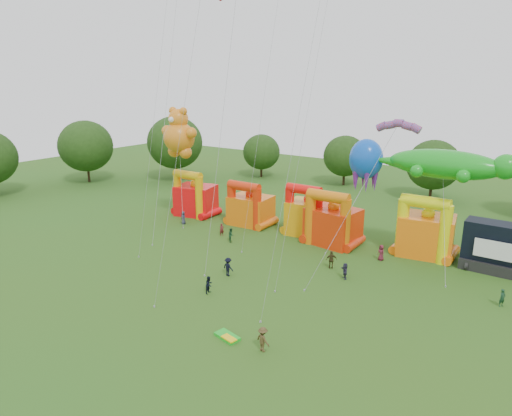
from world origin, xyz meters
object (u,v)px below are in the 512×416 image
Objects in this scene: gecko_kite at (444,198)px; spectator_4 at (331,260)px; bouncy_castle_0 at (195,198)px; teddy_bear_kite at (180,159)px; stage_trailer at (506,250)px; octopus_kite at (355,192)px; bouncy_castle_2 at (308,215)px; spectator_0 at (183,218)px.

spectator_4 is (-8.75, -6.76, -6.35)m from gecko_kite.
bouncy_castle_0 is 0.43× the size of teddy_bear_kite.
bouncy_castle_0 is at bearing -46.89° from spectator_4.
stage_trailer is 17.16m from spectator_4.
stage_trailer is 16.12m from octopus_kite.
stage_trailer is at bearing 179.25° from spectator_4.
bouncy_castle_0 is at bearing -177.58° from octopus_kite.
spectator_4 is (-14.60, -8.89, -1.47)m from stage_trailer.
teddy_bear_kite is (-38.22, -5.79, 6.16)m from stage_trailer.
bouncy_castle_2 is 10.81m from spectator_4.
octopus_kite is at bearing -114.87° from spectator_4.
teddy_bear_kite reaches higher than gecko_kite.
teddy_bear_kite is at bearing -39.53° from spectator_4.
bouncy_castle_2 reaches higher than bouncy_castle_0.
spectator_0 is (-37.38, -6.55, -1.55)m from stage_trailer.
spectator_0 is (0.84, -0.76, -7.71)m from teddy_bear_kite.
spectator_4 is (0.94, -7.46, -5.50)m from octopus_kite.
spectator_0 is 22.90m from spectator_4.
spectator_4 is (22.78, -2.33, 0.08)m from spectator_0.
bouncy_castle_0 is 3.43× the size of spectator_4.
stage_trailer is at bearing 3.55° from bouncy_castle_0.
stage_trailer reaches higher than spectator_0.
teddy_bear_kite is (-16.50, -4.90, 6.09)m from bouncy_castle_2.
octopus_kite is at bearing 33.47° from spectator_0.
bouncy_castle_2 is 0.45× the size of gecko_kite.
gecko_kite reaches higher than bouncy_castle_0.
teddy_bear_kite is 23.19m from octopus_kite.
bouncy_castle_0 is 39.10m from stage_trailer.
gecko_kite is 12.75m from spectator_4.
gecko_kite is at bearing -4.45° from bouncy_castle_2.
bouncy_castle_0 is at bearing 103.51° from teddy_bear_kite.
bouncy_castle_2 is 0.53× the size of octopus_kite.
stage_trailer is 37.98m from spectator_0.
teddy_bear_kite is at bearing -169.10° from octopus_kite.
stage_trailer reaches higher than spectator_4.
spectator_0 is (-21.84, -5.12, -5.58)m from octopus_kite.
gecko_kite is at bearing 0.51° from bouncy_castle_0.
bouncy_castle_0 reaches higher than spectator_0.
stage_trailer is 39.14m from teddy_bear_kite.
bouncy_castle_2 is at bearing 40.13° from spectator_0.
bouncy_castle_2 is at bearing -80.41° from spectator_4.
teddy_bear_kite is (0.81, -3.37, 6.09)m from bouncy_castle_0.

